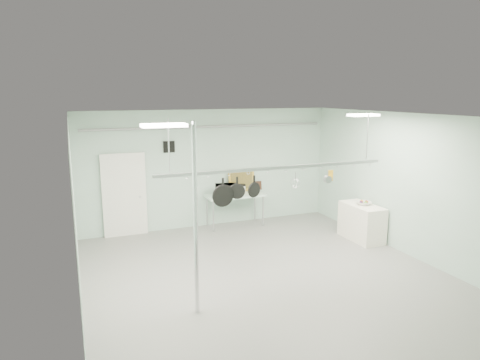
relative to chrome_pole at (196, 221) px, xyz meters
name	(u,v)px	position (x,y,z in m)	size (l,w,h in m)	color
floor	(273,282)	(1.70, 0.60, -1.60)	(8.00, 8.00, 0.00)	gray
ceiling	(275,117)	(1.70, 0.60, 1.59)	(7.00, 8.00, 0.02)	silver
back_wall	(209,169)	(1.70, 4.59, 0.00)	(7.00, 0.02, 3.20)	#AED0C0
right_wall	(418,188)	(5.19, 0.60, 0.00)	(0.02, 8.00, 3.20)	#AED0C0
door	(124,196)	(-0.60, 4.54, -0.55)	(1.10, 0.10, 2.20)	silver
wall_vent	(169,147)	(0.60, 4.57, 0.65)	(0.30, 0.04, 0.30)	black
conduit_pipe	(210,127)	(1.70, 4.50, 1.15)	(0.07, 0.07, 6.60)	gray
chrome_pole	(196,221)	(0.00, 0.00, 0.00)	(0.08, 0.08, 3.20)	silver
prep_table	(235,197)	(2.30, 4.20, -0.77)	(1.60, 0.70, 0.91)	silver
side_cabinet	(362,222)	(4.85, 2.00, -1.15)	(0.60, 1.20, 0.90)	white
pot_rack	(277,166)	(1.90, 0.90, 0.63)	(4.80, 0.06, 1.00)	#B7B7BC
light_panel_left	(164,125)	(-0.50, -0.20, 1.56)	(0.65, 0.30, 0.05)	white
light_panel_right	(363,115)	(4.10, 1.20, 1.56)	(0.65, 0.30, 0.05)	white
microwave	(227,190)	(2.02, 4.07, -0.53)	(0.59, 0.40, 0.33)	black
coffee_canister	(242,190)	(2.51, 4.20, -0.58)	(0.19, 0.19, 0.23)	silver
painting_large	(242,181)	(2.61, 4.50, -0.41)	(0.78, 0.05, 0.58)	gold
painting_small	(256,186)	(3.07, 4.50, -0.57)	(0.30, 0.04, 0.25)	black
fruit_bowl	(364,203)	(4.88, 2.00, -0.66)	(0.36, 0.36, 0.09)	silver
skillet_left	(223,193)	(0.79, 0.90, 0.21)	(0.42, 0.06, 0.56)	black
skillet_mid	(237,187)	(1.07, 0.90, 0.28)	(0.30, 0.06, 0.41)	black
skillet_right	(254,186)	(1.42, 0.90, 0.28)	(0.30, 0.06, 0.40)	black
whisk	(296,180)	(2.32, 0.90, 0.33)	(0.19, 0.19, 0.32)	silver
grater	(331,176)	(3.14, 0.90, 0.36)	(0.10, 0.02, 0.25)	yellow
saucepan	(328,177)	(3.06, 0.90, 0.34)	(0.16, 0.10, 0.29)	silver
fruit_cluster	(364,202)	(4.88, 2.00, -0.62)	(0.24, 0.24, 0.09)	#A02C0E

